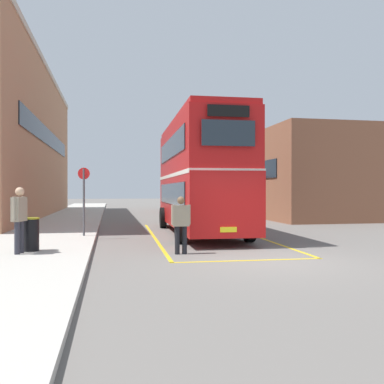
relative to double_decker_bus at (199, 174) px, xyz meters
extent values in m
plane|color=#66605B|center=(0.27, 7.32, -2.51)|extent=(135.60, 135.60, 0.00)
cube|color=#B2ADA3|center=(-6.23, 9.72, -2.44)|extent=(4.00, 57.60, 0.14)
cube|color=#AD7A56|center=(-10.74, 12.91, 2.41)|extent=(5.81, 25.84, 9.85)
cube|color=#19232D|center=(-7.80, 12.91, 2.90)|extent=(0.06, 19.64, 1.10)
cube|color=#BCB29E|center=(-10.74, 12.91, 7.51)|extent=(5.93, 25.96, 0.36)
cube|color=brown|center=(9.52, 11.78, 0.33)|extent=(7.50, 16.40, 5.69)
cube|color=#19232D|center=(5.74, 11.78, 0.62)|extent=(0.06, 12.46, 1.10)
cylinder|color=black|center=(-1.17, 3.05, -2.01)|extent=(0.31, 1.01, 1.00)
cylinder|color=black|center=(1.33, 2.99, -2.01)|extent=(0.31, 1.01, 1.00)
cylinder|color=black|center=(-1.33, -2.99, -2.01)|extent=(0.31, 1.01, 1.00)
cylinder|color=black|center=(1.17, -3.05, -2.01)|extent=(0.31, 1.01, 1.00)
cube|color=#B71414|center=(0.00, 0.00, -1.11)|extent=(2.67, 9.81, 2.10)
cube|color=#B71414|center=(0.00, 0.00, 0.99)|extent=(2.67, 9.61, 2.10)
cube|color=#B71414|center=(0.00, 0.00, 2.14)|extent=(2.57, 9.51, 0.20)
cube|color=silver|center=(0.00, 0.00, -0.06)|extent=(2.70, 9.71, 0.14)
cube|color=#232D38|center=(-1.23, 0.03, -0.81)|extent=(0.24, 7.99, 0.84)
cube|color=#232D38|center=(-1.23, 0.03, 1.09)|extent=(0.24, 7.99, 0.84)
cube|color=#232D38|center=(1.23, -0.03, -0.81)|extent=(0.24, 7.99, 0.84)
cube|color=#232D38|center=(1.23, -0.03, 1.09)|extent=(0.24, 7.99, 0.84)
cube|color=#232D38|center=(-0.13, -4.89, 1.09)|extent=(1.69, 0.09, 0.80)
cube|color=black|center=(-0.13, -4.89, 1.77)|extent=(1.33, 0.08, 0.36)
cube|color=#232D38|center=(0.13, 4.89, -0.71)|extent=(1.93, 0.09, 1.00)
cube|color=yellow|center=(-0.13, -4.89, -1.88)|extent=(0.52, 0.04, 0.16)
cylinder|color=black|center=(1.62, 20.78, -2.05)|extent=(0.37, 0.94, 0.92)
cylinder|color=black|center=(4.12, 21.09, -2.05)|extent=(0.37, 0.94, 0.92)
cylinder|color=black|center=(2.26, 15.62, -2.05)|extent=(0.37, 0.94, 0.92)
cylinder|color=black|center=(4.76, 15.93, -2.05)|extent=(0.37, 0.94, 0.92)
cube|color=#B71414|center=(3.19, 18.36, -0.91)|extent=(3.49, 8.90, 2.60)
cube|color=silver|center=(3.19, 18.36, 0.45)|extent=(3.31, 8.54, 0.12)
cube|color=#232D38|center=(1.96, 18.20, -0.56)|extent=(0.88, 6.89, 0.96)
cube|color=#232D38|center=(4.42, 18.51, -0.56)|extent=(0.88, 6.89, 0.96)
cube|color=#232D38|center=(2.65, 22.68, -0.61)|extent=(1.95, 0.28, 1.10)
cylinder|color=black|center=(-1.60, -5.42, -2.11)|extent=(0.14, 0.14, 0.81)
cylinder|color=black|center=(-1.81, -5.41, -2.11)|extent=(0.14, 0.14, 0.81)
cube|color=gray|center=(-1.70, -5.42, -1.40)|extent=(0.48, 0.24, 0.60)
cylinder|color=gray|center=(-1.47, -5.43, -1.37)|extent=(0.09, 0.09, 0.57)
cylinder|color=gray|center=(-1.94, -5.41, -1.37)|extent=(0.09, 0.09, 0.57)
sphere|color=brown|center=(-1.70, -5.44, -0.96)|extent=(0.22, 0.22, 0.22)
cylinder|color=#2D2D38|center=(-6.07, -5.31, -1.94)|extent=(0.14, 0.14, 0.87)
cylinder|color=#2D2D38|center=(-6.13, -5.53, -1.94)|extent=(0.14, 0.14, 0.87)
cube|color=gray|center=(-6.10, -5.42, -1.18)|extent=(0.34, 0.55, 0.65)
cylinder|color=gray|center=(-6.03, -5.18, -1.15)|extent=(0.09, 0.09, 0.62)
cylinder|color=gray|center=(-6.16, -5.66, -1.15)|extent=(0.09, 0.09, 0.62)
sphere|color=tan|center=(-6.08, -5.43, -0.71)|extent=(0.23, 0.23, 0.23)
cylinder|color=black|center=(-5.88, -4.95, -1.92)|extent=(0.44, 0.44, 0.90)
cylinder|color=olive|center=(-5.88, -4.95, -1.46)|extent=(0.47, 0.47, 0.04)
cylinder|color=#4C4C51|center=(-4.67, -1.15, -1.12)|extent=(0.08, 0.08, 2.51)
cylinder|color=red|center=(-4.67, -1.15, -0.04)|extent=(0.44, 0.09, 0.44)
cube|color=gold|center=(-2.01, -0.92, -2.51)|extent=(0.44, 11.75, 0.01)
cube|color=gold|center=(2.01, -1.03, -2.51)|extent=(0.44, 11.75, 0.01)
cube|color=gold|center=(-0.16, -6.85, -2.51)|extent=(4.14, 0.23, 0.01)
camera|label=1|loc=(-3.70, -17.36, -0.67)|focal=39.43mm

